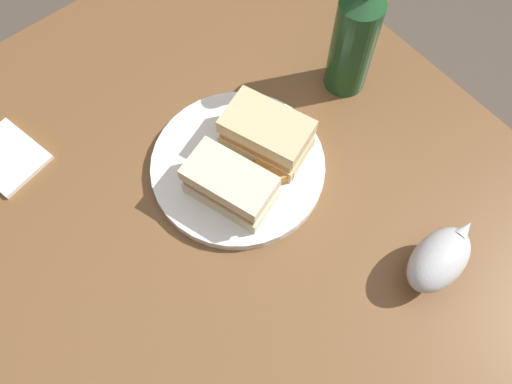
{
  "coord_description": "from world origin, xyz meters",
  "views": [
    {
      "loc": [
        0.19,
        -0.19,
        1.43
      ],
      "look_at": [
        -0.06,
        0.01,
        0.77
      ],
      "focal_mm": 36.34,
      "sensor_mm": 36.0,
      "label": 1
    }
  ],
  "objects_px": {
    "plate": "(238,166)",
    "sandwich_half_right": "(267,134)",
    "cider_bottle": "(355,37)",
    "napkin": "(7,157)",
    "gravy_boat": "(439,259)",
    "sandwich_half_left": "(230,185)"
  },
  "relations": [
    {
      "from": "cider_bottle",
      "to": "napkin",
      "type": "xyz_separation_m",
      "value": [
        -0.22,
        -0.5,
        -0.1
      ]
    },
    {
      "from": "plate",
      "to": "sandwich_half_right",
      "type": "distance_m",
      "value": 0.07
    },
    {
      "from": "gravy_boat",
      "to": "sandwich_half_right",
      "type": "bearing_deg",
      "value": -168.97
    },
    {
      "from": "plate",
      "to": "sandwich_half_left",
      "type": "xyz_separation_m",
      "value": [
        0.03,
        -0.04,
        0.04
      ]
    },
    {
      "from": "sandwich_half_left",
      "to": "gravy_boat",
      "type": "xyz_separation_m",
      "value": [
        0.26,
        0.15,
        -0.01
      ]
    },
    {
      "from": "sandwich_half_right",
      "to": "gravy_boat",
      "type": "xyz_separation_m",
      "value": [
        0.29,
        0.06,
        -0.01
      ]
    },
    {
      "from": "sandwich_half_right",
      "to": "gravy_boat",
      "type": "height_order",
      "value": "sandwich_half_right"
    },
    {
      "from": "plate",
      "to": "cider_bottle",
      "type": "distance_m",
      "value": 0.26
    },
    {
      "from": "napkin",
      "to": "sandwich_half_right",
      "type": "bearing_deg",
      "value": 52.13
    },
    {
      "from": "cider_bottle",
      "to": "napkin",
      "type": "bearing_deg",
      "value": -113.96
    },
    {
      "from": "sandwich_half_left",
      "to": "sandwich_half_right",
      "type": "relative_size",
      "value": 0.97
    },
    {
      "from": "sandwich_half_right",
      "to": "plate",
      "type": "bearing_deg",
      "value": -94.44
    },
    {
      "from": "plate",
      "to": "cider_bottle",
      "type": "xyz_separation_m",
      "value": [
        -0.02,
        0.24,
        0.1
      ]
    },
    {
      "from": "sandwich_half_right",
      "to": "napkin",
      "type": "xyz_separation_m",
      "value": [
        -0.24,
        -0.31,
        -0.05
      ]
    },
    {
      "from": "plate",
      "to": "sandwich_half_right",
      "type": "xyz_separation_m",
      "value": [
        0.0,
        0.05,
        0.04
      ]
    },
    {
      "from": "sandwich_half_right",
      "to": "napkin",
      "type": "bearing_deg",
      "value": -127.87
    },
    {
      "from": "plate",
      "to": "cider_bottle",
      "type": "height_order",
      "value": "cider_bottle"
    },
    {
      "from": "plate",
      "to": "gravy_boat",
      "type": "distance_m",
      "value": 0.31
    },
    {
      "from": "plate",
      "to": "sandwich_half_right",
      "type": "bearing_deg",
      "value": 85.56
    },
    {
      "from": "cider_bottle",
      "to": "sandwich_half_right",
      "type": "bearing_deg",
      "value": -83.39
    },
    {
      "from": "sandwich_half_left",
      "to": "napkin",
      "type": "xyz_separation_m",
      "value": [
        -0.27,
        -0.22,
        -0.05
      ]
    },
    {
      "from": "cider_bottle",
      "to": "plate",
      "type": "bearing_deg",
      "value": -85.78
    }
  ]
}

